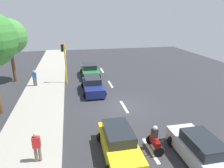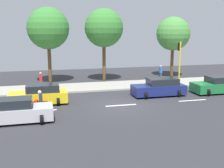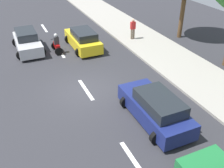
% 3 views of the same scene
% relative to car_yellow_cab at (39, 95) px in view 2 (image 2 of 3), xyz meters
% --- Properties ---
extents(ground_plane, '(40.00, 60.00, 0.10)m').
position_rel_car_yellow_cab_xyz_m(ground_plane, '(-1.88, -5.97, -0.76)').
color(ground_plane, '#2D2D33').
extents(sidewalk, '(4.00, 60.00, 0.15)m').
position_rel_car_yellow_cab_xyz_m(sidewalk, '(5.12, -5.97, -0.64)').
color(sidewalk, '#9E998E').
rests_on(sidewalk, ground).
extents(lane_stripe_north, '(0.20, 2.40, 0.01)m').
position_rel_car_yellow_cab_xyz_m(lane_stripe_north, '(-1.88, -11.97, -0.70)').
color(lane_stripe_north, white).
rests_on(lane_stripe_north, ground).
extents(lane_stripe_mid, '(0.20, 2.40, 0.01)m').
position_rel_car_yellow_cab_xyz_m(lane_stripe_mid, '(-1.88, -5.97, -0.70)').
color(lane_stripe_mid, white).
rests_on(lane_stripe_mid, ground).
extents(lane_stripe_south, '(0.20, 2.40, 0.01)m').
position_rel_car_yellow_cab_xyz_m(lane_stripe_south, '(-1.88, 0.03, -0.70)').
color(lane_stripe_south, white).
rests_on(lane_stripe_south, ground).
extents(car_yellow_cab, '(2.16, 4.36, 1.52)m').
position_rel_car_yellow_cab_xyz_m(car_yellow_cab, '(0.00, 0.00, 0.00)').
color(car_yellow_cab, yellow).
rests_on(car_yellow_cab, ground).
extents(car_green, '(2.32, 4.57, 1.52)m').
position_rel_car_yellow_cab_xyz_m(car_green, '(0.03, -15.61, 0.00)').
color(car_green, '#1E7238').
rests_on(car_green, ground).
extents(car_silver, '(2.13, 4.15, 1.52)m').
position_rel_car_yellow_cab_xyz_m(car_silver, '(-4.03, 1.31, -0.00)').
color(car_silver, '#B7B7BC').
rests_on(car_silver, ground).
extents(car_dark_blue, '(2.22, 4.50, 1.52)m').
position_rel_car_yellow_cab_xyz_m(car_dark_blue, '(0.30, -10.01, 0.00)').
color(car_dark_blue, navy).
rests_on(car_dark_blue, ground).
extents(motorcycle, '(0.60, 1.30, 1.53)m').
position_rel_car_yellow_cab_xyz_m(motorcycle, '(-2.10, 0.00, -0.07)').
color(motorcycle, black).
rests_on(motorcycle, ground).
extents(pedestrian_near_signal, '(0.40, 0.24, 1.69)m').
position_rel_car_yellow_cab_xyz_m(pedestrian_near_signal, '(6.17, -12.70, 0.35)').
color(pedestrian_near_signal, '#3F3F3F').
rests_on(pedestrian_near_signal, sidewalk).
extents(pedestrian_by_tree, '(0.40, 0.24, 1.69)m').
position_rel_car_yellow_cab_xyz_m(pedestrian_by_tree, '(4.31, -0.15, 0.35)').
color(pedestrian_by_tree, '#72604C').
rests_on(pedestrian_by_tree, sidewalk).
extents(traffic_light_corner, '(0.49, 0.24, 4.50)m').
position_rel_car_yellow_cab_xyz_m(traffic_light_corner, '(2.97, -13.18, 2.22)').
color(traffic_light_corner, yellow).
rests_on(traffic_light_corner, ground).
extents(street_tree_center, '(4.30, 4.30, 7.88)m').
position_rel_car_yellow_cab_xyz_m(street_tree_center, '(8.41, -1.11, 4.99)').
color(street_tree_center, brown).
rests_on(street_tree_center, ground).
extents(street_tree_north, '(4.10, 4.10, 7.82)m').
position_rel_car_yellow_cab_xyz_m(street_tree_north, '(8.01, -6.87, 5.03)').
color(street_tree_north, brown).
rests_on(street_tree_north, ground).
extents(street_tree_south, '(3.89, 3.89, 7.06)m').
position_rel_car_yellow_cab_xyz_m(street_tree_south, '(8.74, -15.26, 4.38)').
color(street_tree_south, brown).
rests_on(street_tree_south, ground).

